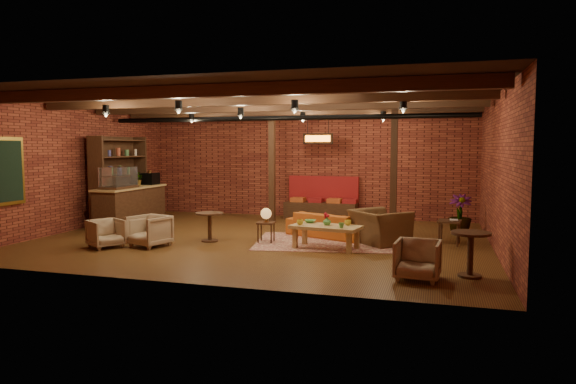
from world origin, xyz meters
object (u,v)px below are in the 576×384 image
(armchair_b, at_px, (149,229))
(round_table_right, at_px, (471,247))
(plant_tall, at_px, (461,174))
(armchair_right, at_px, (380,221))
(side_table_lamp, at_px, (266,216))
(side_table_book, at_px, (450,222))
(coffee_table, at_px, (325,228))
(armchair_a, at_px, (106,232))
(armchair_far, at_px, (418,258))
(sofa, at_px, (328,225))
(round_table_left, at_px, (210,222))

(armchair_b, xyz_separation_m, round_table_right, (6.40, -0.81, 0.13))
(plant_tall, bearing_deg, armchair_b, -151.33)
(armchair_right, bearing_deg, side_table_lamp, 58.89)
(side_table_book, bearing_deg, round_table_right, -84.65)
(coffee_table, relative_size, plant_tall, 0.52)
(plant_tall, bearing_deg, armchair_right, -133.43)
(round_table_right, bearing_deg, armchair_a, 176.31)
(armchair_far, bearing_deg, sofa, 127.54)
(armchair_b, bearing_deg, side_table_lamp, 44.82)
(armchair_a, xyz_separation_m, armchair_right, (5.49, 2.02, 0.17))
(side_table_lamp, height_order, armchair_b, side_table_lamp)
(sofa, distance_m, armchair_right, 1.38)
(side_table_lamp, height_order, side_table_book, side_table_lamp)
(armchair_right, distance_m, round_table_right, 3.03)
(coffee_table, bearing_deg, round_table_left, 178.40)
(side_table_book, bearing_deg, sofa, 176.85)
(sofa, xyz_separation_m, coffee_table, (0.23, -1.38, 0.15))
(armchair_a, bearing_deg, armchair_b, -35.48)
(sofa, height_order, armchair_a, armchair_a)
(armchair_a, bearing_deg, round_table_left, -23.75)
(armchair_b, distance_m, side_table_book, 6.46)
(round_table_right, bearing_deg, armchair_b, 172.75)
(armchair_a, xyz_separation_m, plant_tall, (7.23, 3.85, 1.13))
(sofa, xyz_separation_m, armchair_a, (-4.24, -2.55, 0.04))
(round_table_right, bearing_deg, plant_tall, 90.00)
(sofa, bearing_deg, plant_tall, -133.75)
(armchair_far, bearing_deg, armchair_a, 177.32)
(sofa, xyz_separation_m, round_table_left, (-2.43, -1.30, 0.16))
(round_table_left, relative_size, round_table_right, 0.88)
(coffee_table, relative_size, armchair_right, 1.34)
(sofa, xyz_separation_m, plant_tall, (2.99, 1.30, 1.17))
(sofa, height_order, plant_tall, plant_tall)
(armchair_far, bearing_deg, armchair_b, 172.73)
(round_table_left, height_order, armchair_a, armchair_a)
(armchair_b, relative_size, side_table_book, 1.35)
(sofa, bearing_deg, coffee_table, 122.39)
(round_table_left, height_order, armchair_right, armchair_right)
(armchair_far, bearing_deg, coffee_table, 138.56)
(round_table_left, distance_m, armchair_far, 5.07)
(coffee_table, bearing_deg, side_table_lamp, 166.72)
(round_table_left, xyz_separation_m, armchair_far, (4.60, -2.13, -0.09))
(coffee_table, bearing_deg, armchair_right, 39.67)
(sofa, xyz_separation_m, armchair_far, (2.17, -3.43, 0.07))
(armchair_far, bearing_deg, round_table_right, 32.35)
(side_table_lamp, relative_size, armchair_a, 1.17)
(coffee_table, height_order, side_table_lamp, side_table_lamp)
(sofa, bearing_deg, round_table_right, 157.52)
(coffee_table, relative_size, armchair_b, 2.06)
(coffee_table, height_order, armchair_far, coffee_table)
(coffee_table, distance_m, plant_tall, 3.98)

